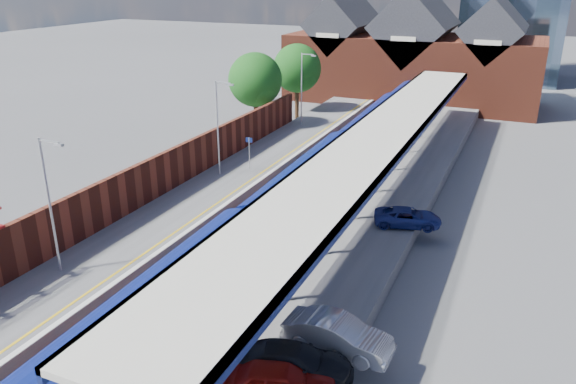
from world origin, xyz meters
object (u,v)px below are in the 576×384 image
Objects in this scene: lamp_post_b at (51,198)px; lamp_post_d at (303,85)px; parked_car_red at (279,383)px; parked_car_dark at (295,362)px; train at (347,150)px; lamp_post_c at (219,122)px; parked_car_silver at (338,335)px; parked_car_blue at (408,217)px; platform_sign at (249,148)px.

lamp_post_d is (0.00, 32.00, 0.00)m from lamp_post_b.
parked_car_dark is (0.01, 1.32, -0.05)m from parked_car_red.
lamp_post_b is 1.00× the size of lamp_post_d.
lamp_post_c reaches higher than train.
lamp_post_c is (0.00, 16.00, 0.00)m from lamp_post_b.
parked_car_silver is at bearing -37.93° from parked_car_dark.
parked_car_blue is (14.80, 12.49, -3.44)m from lamp_post_b.
parked_car_red is at bearing -55.09° from lamp_post_c.
lamp_post_c reaches higher than platform_sign.
lamp_post_b is 15.22m from parked_car_silver.
lamp_post_b reaches higher than train.
lamp_post_b reaches higher than parked_car_blue.
parked_car_red is 1.32m from parked_car_dark.
lamp_post_c and lamp_post_d have the same top height.
lamp_post_b and lamp_post_d have the same top height.
platform_sign is 0.61× the size of parked_car_red.
lamp_post_d is 37.41m from parked_car_dark.
parked_car_silver reaches higher than parked_car_blue.
platform_sign reaches higher than parked_car_silver.
platform_sign is at bearing 55.74° from lamp_post_c.
parked_car_red is at bearing 165.98° from parked_car_dark.
lamp_post_d reaches higher than parked_car_dark.
parked_car_blue is (0.90, 15.06, -0.09)m from parked_car_dark.
train is 9.42× the size of lamp_post_d.
lamp_post_c is 1.71× the size of parked_car_red.
parked_car_red is (13.89, -19.89, -3.29)m from lamp_post_c.
parked_car_dark is at bearing -58.64° from platform_sign.
lamp_post_d is at bearing 27.58° from parked_car_silver.
train is at bearing 20.23° from parked_car_silver.
parked_car_silver is at bearing -1.76° from lamp_post_b.
parked_car_red is at bearing 167.13° from parked_car_silver.
parked_car_silver is 1.00× the size of parked_car_dark.
lamp_post_d is 38.63m from parked_car_red.
lamp_post_b is at bearing -94.33° from platform_sign.
lamp_post_c is at bearing -142.14° from train.
lamp_post_c reaches higher than parked_car_red.
lamp_post_d is at bearing 3.96° from parked_car_red.
parked_car_blue is (13.44, -5.51, -1.14)m from platform_sign.
parked_car_silver is at bearing -53.82° from platform_sign.
lamp_post_c is at bearing -90.00° from lamp_post_d.
parked_car_red reaches higher than parked_car_dark.
platform_sign reaches higher than parked_car_blue.
train reaches higher than parked_car_red.
platform_sign is 0.63× the size of parked_car_blue.
parked_car_silver is (14.86, -32.46, -3.27)m from lamp_post_d.
lamp_post_c is 1.58× the size of parked_car_dark.
parked_car_blue is (14.80, -19.51, -3.44)m from lamp_post_d.
lamp_post_d reaches higher than parked_car_blue.
lamp_post_c is at bearing -124.26° from platform_sign.
lamp_post_b reaches higher than parked_car_dark.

